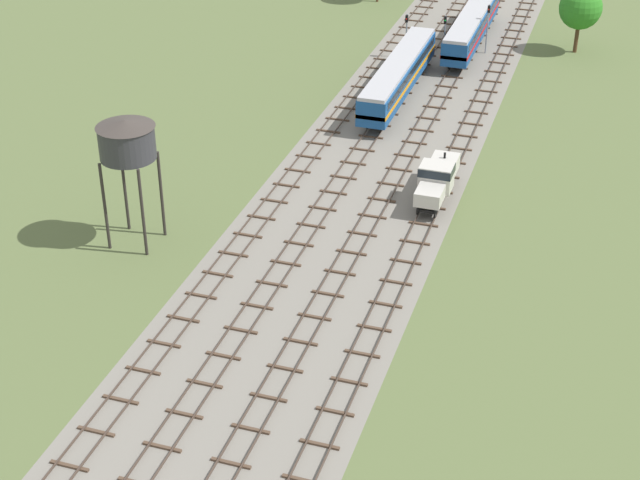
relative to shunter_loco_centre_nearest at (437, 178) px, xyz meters
name	(u,v)px	position (x,y,z in m)	size (l,w,h in m)	color
ground_plane	(401,126)	(-6.39, 13.82, -2.01)	(480.00, 480.00, 0.00)	#5B6B3D
ballast_bed	(401,126)	(-6.39, 13.82, -2.01)	(16.79, 176.00, 0.01)	gray
track_far_left	(342,113)	(-12.79, 14.82, -1.87)	(2.40, 126.00, 0.29)	#47382D
track_left	(383,118)	(-8.53, 14.82, -1.87)	(2.40, 126.00, 0.29)	#47382D
track_centre_left	(425,124)	(-4.26, 14.82, -1.87)	(2.40, 126.00, 0.29)	#47382D
track_centre	(468,129)	(0.00, 14.82, -1.87)	(2.40, 126.00, 0.29)	#47382D
shunter_loco_centre_nearest	(437,178)	(0.00, 0.00, 0.00)	(2.74, 8.46, 3.10)	beige
passenger_coach_left_near	(399,74)	(-8.53, 20.87, 0.60)	(2.96, 22.00, 3.80)	#194C8C
passenger_coach_centre_left_mid	(472,24)	(-4.26, 39.34, 0.60)	(2.96, 22.00, 3.80)	#194C8C
water_tower	(127,141)	(-20.66, -14.10, 6.59)	(4.42, 4.42, 10.24)	#2D2826
signal_post_nearest	(488,23)	(-2.13, 37.20, 1.62)	(0.28, 0.47, 5.76)	gray
signal_post_near	(406,30)	(-10.66, 32.91, 1.25)	(0.28, 0.47, 5.11)	gray
signal_post_mid	(445,32)	(-6.39, 33.65, 1.27)	(0.28, 0.47, 5.14)	gray
lineside_tree_0	(581,8)	(7.75, 40.84, 3.23)	(4.90, 4.90, 7.71)	#4C331E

